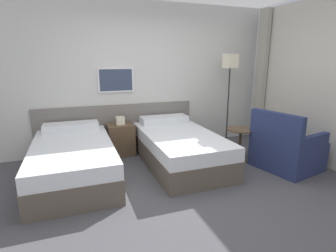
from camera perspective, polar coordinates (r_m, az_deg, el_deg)
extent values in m
plane|color=#47474C|center=(3.53, 4.03, -14.01)|extent=(16.00, 16.00, 0.00)
cube|color=silver|center=(5.02, -5.20, 10.48)|extent=(10.00, 0.06, 2.70)
cube|color=slate|center=(5.00, -10.78, -0.36)|extent=(2.89, 0.04, 0.87)
cube|color=white|center=(4.86, -11.26, 9.80)|extent=(0.64, 0.03, 0.44)
cube|color=#333D56|center=(4.84, -11.23, 9.79)|extent=(0.58, 0.01, 0.38)
cube|color=#A8A393|center=(5.77, 19.53, 9.91)|extent=(0.10, 0.24, 2.64)
cube|color=brown|center=(4.04, -19.76, -8.54)|extent=(1.09, 2.00, 0.32)
cube|color=silver|center=(3.95, -20.07, -5.06)|extent=(1.08, 1.98, 0.20)
cube|color=silver|center=(4.65, -20.33, -0.17)|extent=(0.87, 0.34, 0.13)
cube|color=brown|center=(4.34, 2.53, -6.14)|extent=(1.09, 2.00, 0.32)
cube|color=silver|center=(4.26, 2.56, -2.85)|extent=(1.08, 1.98, 0.20)
cube|color=silver|center=(4.91, -0.87, 1.43)|extent=(0.87, 0.34, 0.13)
cube|color=brown|center=(4.80, -10.18, -2.89)|extent=(0.45, 0.39, 0.56)
cube|color=beige|center=(4.71, -10.36, 1.18)|extent=(0.14, 0.14, 0.14)
cylinder|color=black|center=(5.52, 12.47, -3.66)|extent=(0.24, 0.24, 0.02)
cylinder|color=black|center=(5.35, 12.90, 4.12)|extent=(0.02, 0.02, 1.50)
cube|color=beige|center=(5.27, 13.43, 13.60)|extent=(0.23, 0.23, 0.26)
cylinder|color=brown|center=(4.69, 15.15, -7.07)|extent=(0.30, 0.30, 0.01)
cylinder|color=brown|center=(4.60, 15.36, -3.96)|extent=(0.05, 0.05, 0.52)
cylinder|color=brown|center=(4.53, 15.58, -0.71)|extent=(0.46, 0.46, 0.02)
cube|color=navy|center=(4.56, 24.46, -5.59)|extent=(0.97, 1.00, 0.45)
cube|color=navy|center=(4.15, 22.38, -0.54)|extent=(0.28, 0.86, 0.48)
cube|color=navy|center=(4.29, 29.09, -2.93)|extent=(0.69, 0.23, 0.18)
cube|color=navy|center=(4.68, 20.99, -0.76)|extent=(0.69, 0.23, 0.18)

